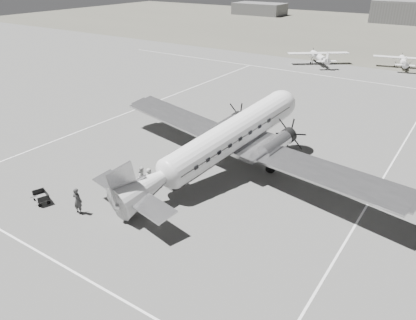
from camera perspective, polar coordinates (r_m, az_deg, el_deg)
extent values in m
plane|color=slate|center=(34.16, 0.41, -2.79)|extent=(260.00, 260.00, 0.00)
cube|color=white|center=(25.71, -17.74, -15.12)|extent=(60.00, 0.15, 0.01)
cube|color=white|center=(30.23, 19.97, -8.68)|extent=(0.15, 80.00, 0.01)
cube|color=white|center=(51.83, -10.22, 6.98)|extent=(0.15, 60.00, 0.01)
cube|color=white|center=(69.07, 19.39, 10.64)|extent=(90.00, 0.15, 0.01)
cube|color=#57564A|center=(122.27, 26.83, 15.45)|extent=(260.00, 90.00, 0.01)
cube|color=#616161|center=(157.91, 7.25, 20.34)|extent=(18.00, 10.00, 4.00)
imported|color=#2F2F2F|center=(30.75, -17.87, -5.48)|extent=(0.81, 0.59, 2.04)
imported|color=beige|center=(32.99, -9.18, -2.41)|extent=(0.81, 0.99, 1.87)
imported|color=#BBBBB8|center=(33.38, -8.28, -2.35)|extent=(0.61, 0.81, 1.50)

